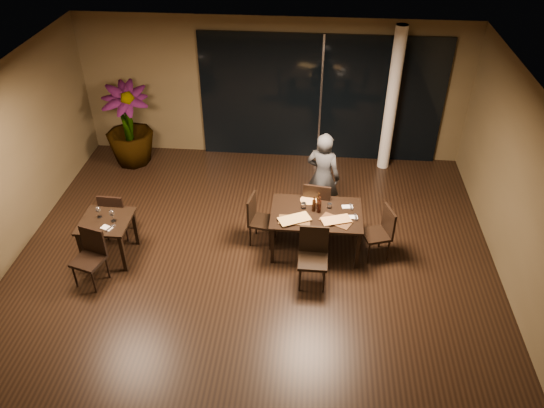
{
  "coord_description": "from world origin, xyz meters",
  "views": [
    {
      "loc": [
        0.88,
        -6.26,
        5.92
      ],
      "look_at": [
        0.29,
        0.56,
        1.05
      ],
      "focal_mm": 35.0,
      "sensor_mm": 36.0,
      "label": 1
    }
  ],
  "objects_px": {
    "main_table": "(316,216)",
    "potted_plant": "(128,125)",
    "chair_side_far": "(116,213)",
    "diner": "(323,176)",
    "side_table": "(107,226)",
    "bottle_c": "(319,201)",
    "chair_side_near": "(91,254)",
    "bottle_a": "(314,204)",
    "chair_main_far": "(317,204)",
    "chair_main_left": "(258,217)",
    "chair_main_near": "(313,253)",
    "bottle_b": "(319,205)",
    "chair_main_right": "(381,230)"
  },
  "relations": [
    {
      "from": "main_table",
      "to": "bottle_a",
      "type": "height_order",
      "value": "bottle_a"
    },
    {
      "from": "chair_main_right",
      "to": "diner",
      "type": "height_order",
      "value": "diner"
    },
    {
      "from": "bottle_b",
      "to": "bottle_c",
      "type": "distance_m",
      "value": 0.1
    },
    {
      "from": "chair_main_near",
      "to": "diner",
      "type": "relative_size",
      "value": 0.57
    },
    {
      "from": "chair_main_far",
      "to": "side_table",
      "type": "bearing_deg",
      "value": 24.86
    },
    {
      "from": "chair_main_left",
      "to": "diner",
      "type": "relative_size",
      "value": 0.54
    },
    {
      "from": "chair_main_near",
      "to": "diner",
      "type": "distance_m",
      "value": 1.78
    },
    {
      "from": "main_table",
      "to": "bottle_b",
      "type": "distance_m",
      "value": 0.23
    },
    {
      "from": "side_table",
      "to": "chair_main_near",
      "type": "height_order",
      "value": "chair_main_near"
    },
    {
      "from": "chair_main_near",
      "to": "potted_plant",
      "type": "bearing_deg",
      "value": 140.02
    },
    {
      "from": "chair_side_near",
      "to": "bottle_a",
      "type": "bearing_deg",
      "value": 34.65
    },
    {
      "from": "chair_main_right",
      "to": "bottle_c",
      "type": "height_order",
      "value": "bottle_c"
    },
    {
      "from": "chair_main_right",
      "to": "potted_plant",
      "type": "xyz_separation_m",
      "value": [
        -5.04,
        2.64,
        0.36
      ]
    },
    {
      "from": "side_table",
      "to": "chair_side_near",
      "type": "height_order",
      "value": "chair_side_near"
    },
    {
      "from": "bottle_a",
      "to": "chair_main_right",
      "type": "bearing_deg",
      "value": -6.33
    },
    {
      "from": "chair_main_far",
      "to": "bottle_b",
      "type": "bearing_deg",
      "value": 100.94
    },
    {
      "from": "diner",
      "to": "main_table",
      "type": "bearing_deg",
      "value": 104.52
    },
    {
      "from": "chair_main_left",
      "to": "side_table",
      "type": "bearing_deg",
      "value": 114.67
    },
    {
      "from": "bottle_a",
      "to": "side_table",
      "type": "bearing_deg",
      "value": -170.62
    },
    {
      "from": "chair_main_far",
      "to": "chair_main_right",
      "type": "xyz_separation_m",
      "value": [
        1.06,
        -0.59,
        -0.05
      ]
    },
    {
      "from": "chair_main_left",
      "to": "diner",
      "type": "distance_m",
      "value": 1.41
    },
    {
      "from": "chair_main_far",
      "to": "bottle_a",
      "type": "relative_size",
      "value": 3.62
    },
    {
      "from": "main_table",
      "to": "chair_side_far",
      "type": "height_order",
      "value": "chair_side_far"
    },
    {
      "from": "main_table",
      "to": "chair_main_left",
      "type": "distance_m",
      "value": 1.01
    },
    {
      "from": "chair_main_far",
      "to": "chair_main_near",
      "type": "relative_size",
      "value": 1.04
    },
    {
      "from": "chair_main_far",
      "to": "chair_main_left",
      "type": "height_order",
      "value": "chair_main_far"
    },
    {
      "from": "side_table",
      "to": "bottle_b",
      "type": "xyz_separation_m",
      "value": [
        3.44,
        0.52,
        0.28
      ]
    },
    {
      "from": "bottle_a",
      "to": "diner",
      "type": "bearing_deg",
      "value": 81.21
    },
    {
      "from": "main_table",
      "to": "potted_plant",
      "type": "distance_m",
      "value": 4.73
    },
    {
      "from": "diner",
      "to": "chair_main_right",
      "type": "bearing_deg",
      "value": 153.61
    },
    {
      "from": "bottle_b",
      "to": "chair_main_left",
      "type": "bearing_deg",
      "value": 175.07
    },
    {
      "from": "side_table",
      "to": "bottle_c",
      "type": "distance_m",
      "value": 3.49
    },
    {
      "from": "chair_side_far",
      "to": "bottle_b",
      "type": "bearing_deg",
      "value": -177.39
    },
    {
      "from": "chair_side_far",
      "to": "diner",
      "type": "relative_size",
      "value": 0.55
    },
    {
      "from": "side_table",
      "to": "chair_main_far",
      "type": "relative_size",
      "value": 0.79
    },
    {
      "from": "side_table",
      "to": "bottle_a",
      "type": "distance_m",
      "value": 3.41
    },
    {
      "from": "chair_main_near",
      "to": "chair_side_near",
      "type": "distance_m",
      "value": 3.46
    },
    {
      "from": "potted_plant",
      "to": "side_table",
      "type": "bearing_deg",
      "value": -79.57
    },
    {
      "from": "bottle_b",
      "to": "bottle_c",
      "type": "bearing_deg",
      "value": 96.92
    },
    {
      "from": "potted_plant",
      "to": "bottle_a",
      "type": "relative_size",
      "value": 6.26
    },
    {
      "from": "main_table",
      "to": "chair_main_near",
      "type": "xyz_separation_m",
      "value": [
        -0.03,
        -0.79,
        -0.13
      ]
    },
    {
      "from": "chair_side_near",
      "to": "chair_main_far",
      "type": "bearing_deg",
      "value": 41.03
    },
    {
      "from": "chair_side_near",
      "to": "diner",
      "type": "height_order",
      "value": "diner"
    },
    {
      "from": "chair_side_far",
      "to": "main_table",
      "type": "bearing_deg",
      "value": -177.78
    },
    {
      "from": "bottle_a",
      "to": "bottle_c",
      "type": "height_order",
      "value": "bottle_c"
    },
    {
      "from": "main_table",
      "to": "chair_main_right",
      "type": "xyz_separation_m",
      "value": [
        1.08,
        -0.07,
        -0.16
      ]
    },
    {
      "from": "bottle_b",
      "to": "main_table",
      "type": "bearing_deg",
      "value": -147.62
    },
    {
      "from": "main_table",
      "to": "potted_plant",
      "type": "bearing_deg",
      "value": 147.1
    },
    {
      "from": "chair_main_right",
      "to": "chair_side_near",
      "type": "bearing_deg",
      "value": -95.94
    },
    {
      "from": "bottle_a",
      "to": "bottle_b",
      "type": "distance_m",
      "value": 0.09
    }
  ]
}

